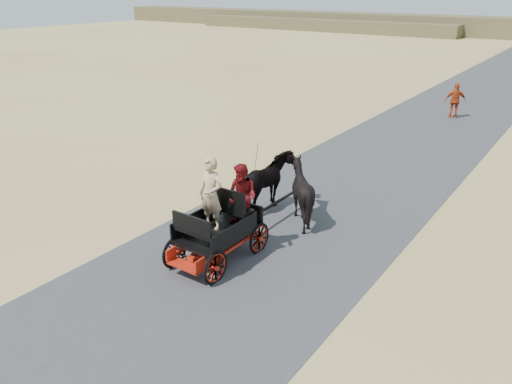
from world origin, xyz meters
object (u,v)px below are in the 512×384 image
Objects in this scene: horse_left at (268,184)px; pedestrian at (455,101)px; horse_right at (301,192)px; carriage at (218,245)px.

horse_left is 14.66m from pedestrian.
horse_right is 0.98× the size of pedestrian.
pedestrian is (0.86, 17.59, 0.50)m from carriage.
pedestrian reaches higher than horse_right.
horse_right reaches higher than horse_left.
pedestrian is (1.41, 14.59, 0.02)m from horse_left.
pedestrian reaches higher than horse_left.
horse_right reaches higher than carriage.
horse_right is at bearing -180.00° from horse_left.
pedestrian reaches higher than carriage.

